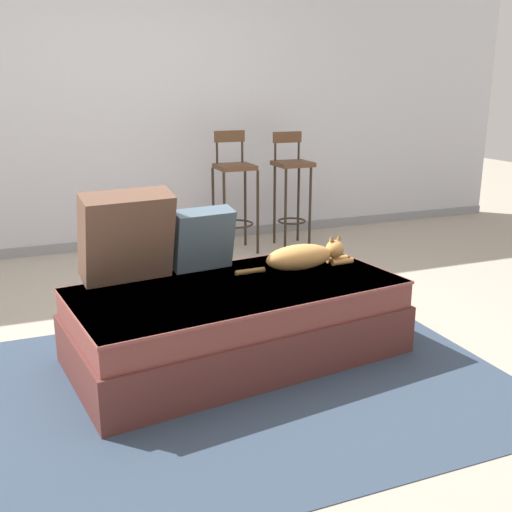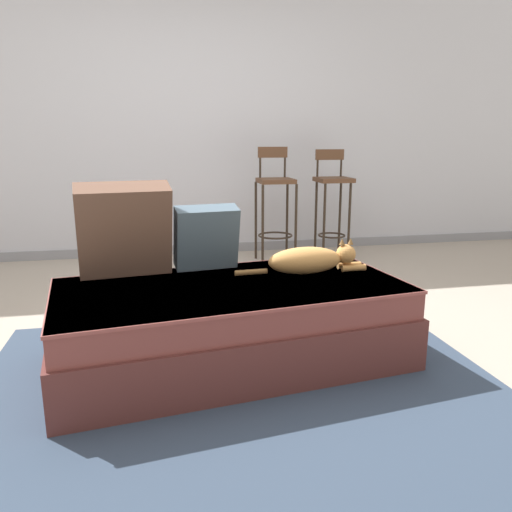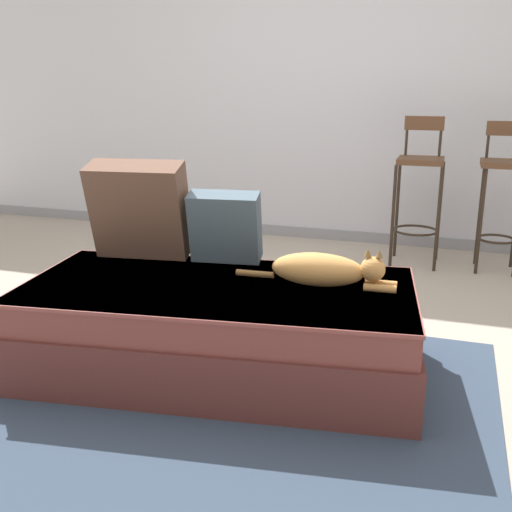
{
  "view_description": "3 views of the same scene",
  "coord_description": "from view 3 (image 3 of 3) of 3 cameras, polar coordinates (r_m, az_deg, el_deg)",
  "views": [
    {
      "loc": [
        -1.05,
        -3.29,
        1.47
      ],
      "look_at": [
        0.15,
        -0.3,
        0.54
      ],
      "focal_mm": 42.0,
      "sensor_mm": 36.0,
      "label": 1
    },
    {
      "loc": [
        -0.37,
        -2.83,
        1.16
      ],
      "look_at": [
        0.15,
        -0.3,
        0.54
      ],
      "focal_mm": 35.0,
      "sensor_mm": 36.0,
      "label": 2
    },
    {
      "loc": [
        0.97,
        -2.79,
        1.3
      ],
      "look_at": [
        0.15,
        -0.3,
        0.54
      ],
      "focal_mm": 42.0,
      "sensor_mm": 36.0,
      "label": 3
    }
  ],
  "objects": [
    {
      "name": "bar_stool_by_doorway",
      "position": [
        4.55,
        22.44,
        6.38
      ],
      "size": [
        0.32,
        0.32,
        1.05
      ],
      "color": "#2D2319",
      "rests_on": "ground"
    },
    {
      "name": "cat",
      "position": [
        2.69,
        6.54,
        -1.32
      ],
      "size": [
        0.74,
        0.19,
        0.19
      ],
      "color": "tan",
      "rests_on": "couch"
    },
    {
      "name": "couch",
      "position": [
        2.8,
        -3.59,
        -6.74
      ],
      "size": [
        1.89,
        1.12,
        0.42
      ],
      "color": "brown",
      "rests_on": "ground"
    },
    {
      "name": "bar_stool_near_window",
      "position": [
        4.55,
        15.28,
        6.73
      ],
      "size": [
        0.34,
        0.34,
        1.08
      ],
      "color": "#2D2319",
      "rests_on": "ground"
    },
    {
      "name": "wall_back_panel",
      "position": [
        5.13,
        7.65,
        15.94
      ],
      "size": [
        8.0,
        0.1,
        2.6
      ],
      "primitive_type": "cube",
      "color": "silver",
      "rests_on": "ground"
    },
    {
      "name": "wall_baseboard_trim",
      "position": [
        5.23,
        7.03,
        2.07
      ],
      "size": [
        8.0,
        0.02,
        0.09
      ],
      "primitive_type": "cube",
      "color": "gray",
      "rests_on": "ground"
    },
    {
      "name": "throw_pillow_corner",
      "position": [
        3.12,
        -11.01,
        4.35
      ],
      "size": [
        0.52,
        0.35,
        0.51
      ],
      "color": "brown",
      "rests_on": "couch"
    },
    {
      "name": "ground_plane",
      "position": [
        3.23,
        -0.87,
        -7.67
      ],
      "size": [
        16.0,
        16.0,
        0.0
      ],
      "primitive_type": "plane",
      "color": "#A89E8E",
      "rests_on": "ground"
    },
    {
      "name": "area_rug",
      "position": [
        2.64,
        -5.98,
        -13.36
      ],
      "size": [
        2.49,
        1.99,
        0.01
      ],
      "primitive_type": "cube",
      "color": "#334256",
      "rests_on": "ground"
    },
    {
      "name": "throw_pillow_middle",
      "position": [
        3.0,
        -2.96,
        2.78
      ],
      "size": [
        0.37,
        0.24,
        0.37
      ],
      "color": "#4C6070",
      "rests_on": "couch"
    }
  ]
}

